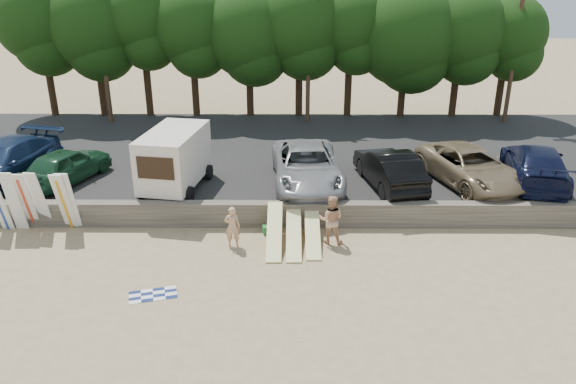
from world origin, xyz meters
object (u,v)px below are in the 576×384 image
Objects in this scene: beachgoer_b at (331,220)px; beachgoer_a at (232,227)px; car_3 at (389,168)px; box_trailer at (174,157)px; car_1 at (66,165)px; car_0 at (4,162)px; cooler at (268,230)px; car_4 at (470,167)px; car_2 at (307,166)px; car_5 at (535,164)px.

beachgoer_a is at bearing 13.00° from beachgoer_b.
car_3 is 2.63× the size of beachgoer_b.
box_trailer is 5.04m from beachgoer_a.
car_1 is 0.91× the size of car_3.
car_3 is 3.13× the size of beachgoer_a.
car_0 is at bearing -24.97° from beachgoer_a.
car_3 is 13.15× the size of cooler.
car_4 is (17.80, -0.19, 0.03)m from car_1.
box_trailer is at bearing -178.95° from car_2.
car_1 is at bearing -13.24° from beachgoer_b.
car_4 is at bearing -156.21° from beachgoer_a.
car_1 reaches higher than beachgoer_b.
car_4 reaches higher than car_1.
car_1 is at bearing -13.36° from car_3.
car_5 is (20.68, -0.03, 0.08)m from car_1.
beachgoer_b is (0.81, -4.12, -0.61)m from car_2.
car_1 is (2.75, 0.02, -0.12)m from car_0.
car_4 is 0.98× the size of car_5.
car_3 is (14.22, -0.45, 0.05)m from car_1.
car_4 is 2.89m from car_5.
car_0 is 1.00× the size of car_2.
car_0 is 3.25× the size of beachgoer_b.
beachgoer_b is at bearing 38.79° from car_5.
car_4 reaches higher than beachgoer_b.
beachgoer_a is 1.75m from cooler.
car_1 is 9.88m from cooler.
car_2 is 5.33m from beachgoer_a.
box_trailer reaches higher than car_2.
car_0 is 3.86× the size of beachgoer_a.
car_0 reaches higher than car_3.
car_2 is (5.65, 0.48, -0.58)m from box_trailer.
car_5 is 12.28m from cooler.
car_2 reaches higher than beachgoer_a.
car_3 is at bearing 12.59° from car_0.
car_2 is 10.04m from car_5.
car_3 reaches higher than cooler.
cooler is (9.05, -3.72, -1.31)m from car_1.
box_trailer is at bearing -21.46° from beachgoer_b.
cooler is at bearing -141.06° from beachgoer_a.
beachgoer_a is at bearing -10.16° from car_0.
car_1 is at bearing 13.18° from car_5.
beachgoer_b reaches higher than beachgoer_a.
car_5 reaches higher than car_3.
car_3 is (16.97, -0.43, -0.07)m from car_0.
car_0 is at bearing 21.18° from car_1.
car_4 is 3.62× the size of beachgoer_a.
beachgoer_b is at bearing -3.25° from car_0.
car_2 is 3.24× the size of beachgoer_b.
car_4 is at bearing -159.86° from car_1.
car_4 is at bearing -2.79° from car_2.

